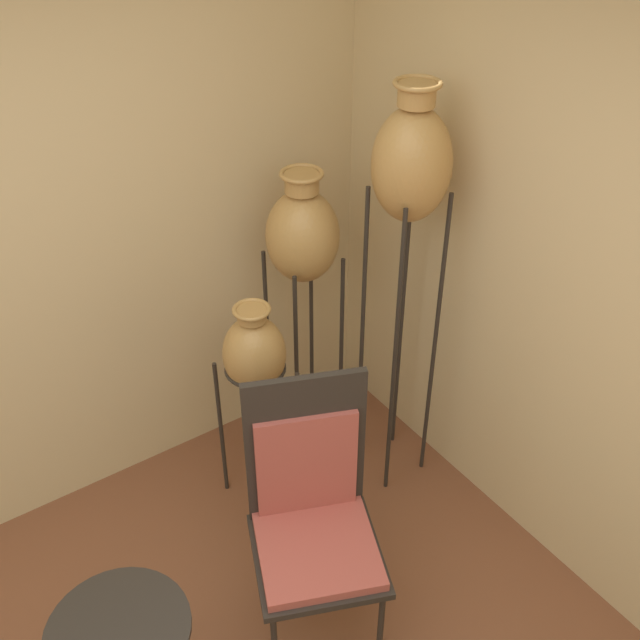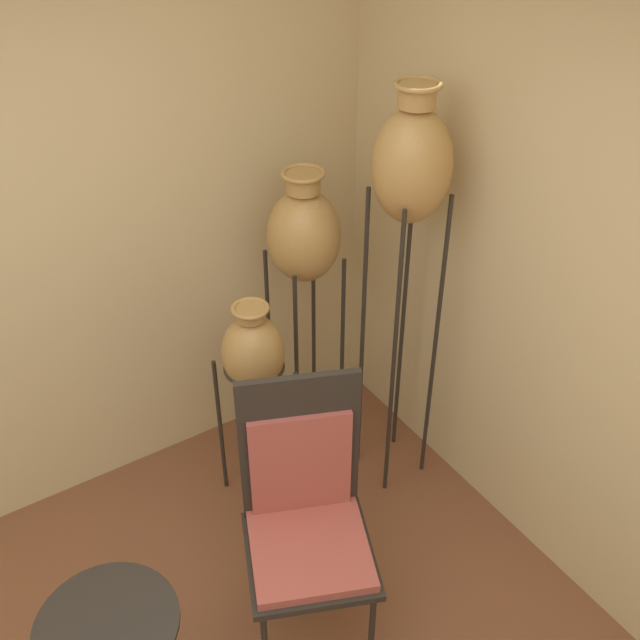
# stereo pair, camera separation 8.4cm
# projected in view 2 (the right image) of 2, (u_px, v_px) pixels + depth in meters

# --- Properties ---
(vase_stand_tall) EXTENTS (0.32, 0.32, 1.99)m
(vase_stand_tall) POSITION_uv_depth(u_px,v_px,m) (411.00, 173.00, 2.96)
(vase_stand_tall) COLOR #28231E
(vase_stand_tall) RESTS_ON ground_plane
(vase_stand_medium) EXTENTS (0.33, 0.33, 1.56)m
(vase_stand_medium) POSITION_uv_depth(u_px,v_px,m) (304.00, 238.00, 3.34)
(vase_stand_medium) COLOR #28231E
(vase_stand_medium) RESTS_ON ground_plane
(vase_stand_short) EXTENTS (0.29, 0.29, 1.12)m
(vase_stand_short) POSITION_uv_depth(u_px,v_px,m) (253.00, 355.00, 3.24)
(vase_stand_short) COLOR #28231E
(vase_stand_short) RESTS_ON ground_plane
(chair) EXTENTS (0.63, 0.62, 1.19)m
(chair) POSITION_uv_depth(u_px,v_px,m) (305.00, 507.00, 2.83)
(chair) COLOR #28231E
(chair) RESTS_ON ground_plane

